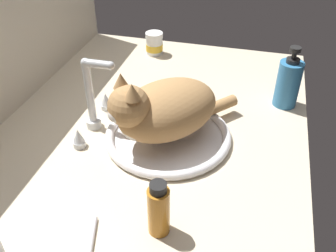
% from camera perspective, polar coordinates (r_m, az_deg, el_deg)
% --- Properties ---
extents(countertop, '(1.13, 0.80, 0.03)m').
position_cam_1_polar(countertop, '(1.01, -2.44, -1.14)').
color(countertop, beige).
rests_on(countertop, ground).
extents(sink_basin, '(0.32, 0.32, 0.02)m').
position_cam_1_polar(sink_basin, '(0.96, 0.00, -1.45)').
color(sink_basin, white).
rests_on(sink_basin, countertop).
extents(faucet, '(0.21, 0.10, 0.20)m').
position_cam_1_polar(faucet, '(0.98, -11.36, 3.52)').
color(faucet, silver).
rests_on(faucet, countertop).
extents(cat, '(0.34, 0.31, 0.19)m').
position_cam_1_polar(cat, '(0.90, -0.93, 2.50)').
color(cat, tan).
rests_on(cat, sink_basin).
extents(soap_pump_bottle, '(0.07, 0.07, 0.18)m').
position_cam_1_polar(soap_pump_bottle, '(1.11, 17.85, 6.28)').
color(soap_pump_bottle, teal).
rests_on(soap_pump_bottle, countertop).
extents(amber_bottle, '(0.04, 0.04, 0.12)m').
position_cam_1_polar(amber_bottle, '(0.72, -1.44, -12.59)').
color(amber_bottle, '#C67A23').
rests_on(amber_bottle, countertop).
extents(pill_bottle, '(0.06, 0.06, 0.08)m').
position_cam_1_polar(pill_bottle, '(1.38, -2.10, 12.37)').
color(pill_bottle, white).
rests_on(pill_bottle, countertop).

